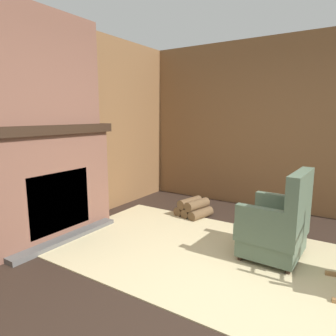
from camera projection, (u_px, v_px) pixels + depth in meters
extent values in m
plane|color=#2D2119|center=(246.00, 301.00, 2.46)|extent=(14.00, 14.00, 0.00)
cube|color=brown|center=(36.00, 128.00, 3.64)|extent=(0.06, 5.88, 2.69)
cube|color=brown|center=(308.00, 126.00, 4.43)|extent=(5.88, 0.06, 2.69)
cube|color=brown|center=(51.00, 187.00, 3.66)|extent=(0.35, 1.63, 1.28)
cube|color=black|center=(59.00, 201.00, 3.62)|extent=(0.08, 0.85, 0.72)
cube|color=#565451|center=(67.00, 238.00, 3.63)|extent=(0.16, 1.46, 0.06)
cube|color=black|center=(47.00, 129.00, 3.54)|extent=(0.45, 1.73, 0.11)
cube|color=brown|center=(42.00, 68.00, 3.42)|extent=(0.30, 1.43, 1.28)
cube|color=#C6B789|center=(209.00, 255.00, 3.25)|extent=(3.58, 2.08, 0.01)
cube|color=#516651|center=(272.00, 241.00, 3.19)|extent=(0.60, 0.68, 0.24)
cube|color=#516651|center=(273.00, 228.00, 3.16)|extent=(0.63, 0.71, 0.18)
cube|color=#516651|center=(300.00, 199.00, 2.96)|extent=(0.15, 0.69, 0.54)
cube|color=#516651|center=(263.00, 218.00, 2.90)|extent=(0.54, 0.11, 0.20)
cube|color=#516651|center=(280.00, 203.00, 3.38)|extent=(0.54, 0.11, 0.20)
cylinder|color=#332319|center=(240.00, 258.00, 3.13)|extent=(0.05, 0.05, 0.06)
cylinder|color=#332319|center=(258.00, 240.00, 3.57)|extent=(0.05, 0.05, 0.06)
cylinder|color=#332319|center=(288.00, 272.00, 2.86)|extent=(0.05, 0.05, 0.06)
cylinder|color=#332319|center=(301.00, 251.00, 3.30)|extent=(0.05, 0.05, 0.06)
cylinder|color=brown|center=(186.00, 209.00, 4.62)|extent=(0.24, 0.44, 0.14)
cylinder|color=brown|center=(193.00, 211.00, 4.51)|extent=(0.24, 0.44, 0.14)
cylinder|color=brown|center=(201.00, 214.00, 4.41)|extent=(0.24, 0.44, 0.14)
cylinder|color=brown|center=(190.00, 202.00, 4.54)|extent=(0.24, 0.44, 0.14)
cylinder|color=brown|center=(197.00, 205.00, 4.44)|extent=(0.24, 0.44, 0.14)
ellipsoid|color=#B24C42|center=(23.00, 121.00, 3.32)|extent=(0.11, 0.11, 0.09)
cylinder|color=white|center=(22.00, 109.00, 3.29)|extent=(0.06, 0.06, 0.17)
cube|color=gray|center=(86.00, 119.00, 4.07)|extent=(0.12, 0.24, 0.12)
cube|color=silver|center=(89.00, 119.00, 4.03)|extent=(0.01, 0.04, 0.02)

